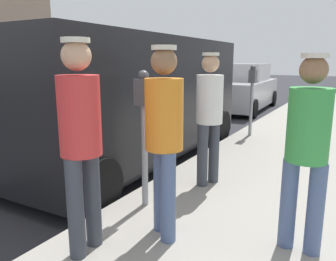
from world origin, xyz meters
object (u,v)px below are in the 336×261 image
Objects in this scene: pedestrian_in_white at (209,111)px; pedestrian_in_red at (81,134)px; parked_sedan_ahead at (241,89)px; parking_meter_far at (252,88)px; parking_meter_near at (144,116)px; pedestrian_in_green at (307,143)px; parked_van at (131,96)px; pedestrian_in_orange at (164,131)px.

pedestrian_in_red is at bearing -98.07° from pedestrian_in_white.
parked_sedan_ahead is (-2.08, 7.94, -0.39)m from pedestrian_in_white.
parking_meter_far reaches higher than parked_sedan_ahead.
parking_meter_near is 1.04m from pedestrian_in_white.
parking_meter_near is 0.85× the size of pedestrian_in_red.
parked_van reaches higher than pedestrian_in_green.
pedestrian_in_red reaches higher than pedestrian_in_white.
pedestrian_in_red is 2.03m from pedestrian_in_white.
parking_meter_near is 0.29× the size of parked_van.
parking_meter_far is at bearing 96.47° from pedestrian_in_orange.
pedestrian_in_white is at bearing 81.93° from pedestrian_in_red.
pedestrian_in_white is 8.22m from parked_sedan_ahead.
parking_meter_near is 4.20m from parking_meter_far.
parked_sedan_ahead is at bearing 100.95° from parking_meter_near.
pedestrian_in_red reaches higher than parked_sedan_ahead.
parking_meter_near is 9.10m from parked_sedan_ahead.
parked_sedan_ahead is (-0.23, 7.09, -0.41)m from parked_van.
parking_meter_far is 0.85× the size of pedestrian_in_red.
pedestrian_in_green is 1.71m from pedestrian_in_white.
pedestrian_in_red is at bearing -89.23° from parking_meter_far.
pedestrian_in_orange reaches higher than parking_meter_near.
parked_sedan_ahead is at bearing 103.51° from pedestrian_in_orange.
pedestrian_in_white is (0.36, -3.22, -0.05)m from parking_meter_far.
pedestrian_in_orange is (0.53, -0.47, -0.02)m from parking_meter_near.
pedestrian_in_orange is 3.07m from parked_van.
pedestrian_in_red is at bearing -61.22° from parked_van.
pedestrian_in_red is (0.07, -1.03, 0.01)m from parking_meter_near.
pedestrian_in_orange is 1.46m from pedestrian_in_white.
parked_van is (-1.50, 1.83, -0.03)m from parking_meter_near.
pedestrian_in_orange is at bearing 50.53° from pedestrian_in_red.
pedestrian_in_red reaches higher than pedestrian_in_green.
parking_meter_near is at bearing -109.98° from pedestrian_in_white.
parking_meter_near is 0.91× the size of pedestrian_in_green.
parked_van is at bearing 129.37° from parking_meter_near.
parking_meter_near is at bearing -90.00° from parking_meter_far.
pedestrian_in_green is (1.14, 0.37, -0.05)m from pedestrian_in_orange.
pedestrian_in_red is 0.40× the size of parked_sedan_ahead.
pedestrian_in_green is 9.65m from parked_sedan_ahead.
pedestrian_in_white is at bearing 70.02° from parking_meter_near.
pedestrian_in_orange is 1.02× the size of pedestrian_in_white.
pedestrian_in_white is at bearing 96.87° from pedestrian_in_orange.
pedestrian_in_orange reaches higher than pedestrian_in_white.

